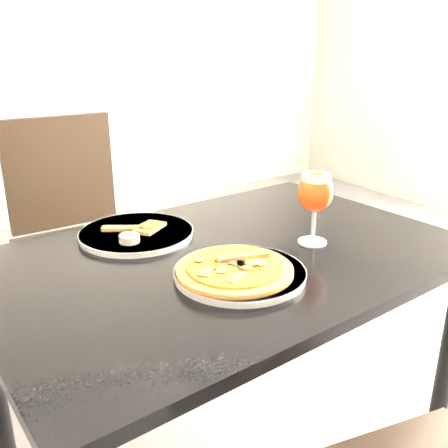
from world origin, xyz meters
TOP-DOWN VIEW (x-y plane):
  - dining_table at (-0.34, 0.29)m, footprint 1.24×0.86m
  - chair_far at (-0.46, 1.19)m, footprint 0.46×0.46m
  - plate_main at (-0.40, 0.16)m, footprint 0.35×0.35m
  - pizza at (-0.41, 0.16)m, footprint 0.27×0.27m
  - plate_second at (-0.49, 0.52)m, footprint 0.35×0.35m
  - crust_scraps at (-0.48, 0.52)m, footprint 0.17×0.13m
  - loose_crust at (-0.47, 0.41)m, footprint 0.12×0.06m
  - sauce_cup at (-0.54, 0.46)m, footprint 0.05×0.05m
  - beer_glass at (-0.12, 0.22)m, footprint 0.09×0.09m

SIDE VIEW (x-z plane):
  - chair_far at x=-0.46m, z-range 0.05..1.03m
  - dining_table at x=-0.34m, z-range 0.28..1.03m
  - loose_crust at x=-0.47m, z-range 0.75..0.76m
  - plate_main at x=-0.40m, z-range 0.75..0.77m
  - plate_second at x=-0.49m, z-range 0.75..0.77m
  - sauce_cup at x=-0.54m, z-range 0.75..0.79m
  - crust_scraps at x=-0.48m, z-range 0.77..0.78m
  - pizza at x=-0.41m, z-range 0.76..0.79m
  - beer_glass at x=-0.12m, z-range 0.79..0.99m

